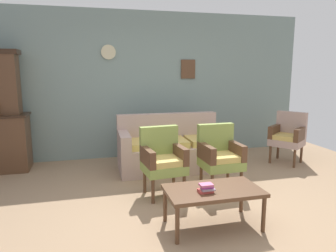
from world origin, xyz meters
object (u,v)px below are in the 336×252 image
Objects in this scene: wingback_chair_by_fireplace at (288,135)px; coffee_table at (213,193)px; floral_couch at (171,150)px; armchair_near_cabinet at (220,154)px; armchair_row_middle at (163,158)px; book_stack_on_table at (206,188)px.

wingback_chair_by_fireplace is 0.90× the size of coffee_table.
floral_couch is 1.94× the size of armchair_near_cabinet.
floral_couch is 2.11m from wingback_chair_by_fireplace.
armchair_row_middle reaches higher than coffee_table.
book_stack_on_table is (-0.11, -0.07, 0.09)m from coffee_table.
coffee_table is (0.31, -0.99, -0.12)m from armchair_row_middle.
armchair_near_cabinet reaches higher than coffee_table.
armchair_near_cabinet is at bearing -152.42° from wingback_chair_by_fireplace.
coffee_table is at bearing -139.70° from wingback_chair_by_fireplace.
armchair_row_middle is 1.00× the size of wingback_chair_by_fireplace.
floral_couch reaches higher than coffee_table.
book_stack_on_table is (-2.30, -1.93, -0.04)m from wingback_chair_by_fireplace.
coffee_table is (-0.50, -0.97, -0.12)m from armchair_near_cabinet.
book_stack_on_table is (0.20, -1.06, -0.04)m from armchair_row_middle.
armchair_near_cabinet is 1.20m from book_stack_on_table.
floral_couch is 1.75× the size of coffee_table.
floral_couch is 2.12m from book_stack_on_table.
armchair_row_middle is 1.08m from book_stack_on_table.
armchair_near_cabinet is (0.80, -0.01, 0.00)m from armchair_row_middle.
book_stack_on_table is at bearing -79.28° from armchair_row_middle.
wingback_chair_by_fireplace reaches higher than coffee_table.
floral_couch is 10.85× the size of book_stack_on_table.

